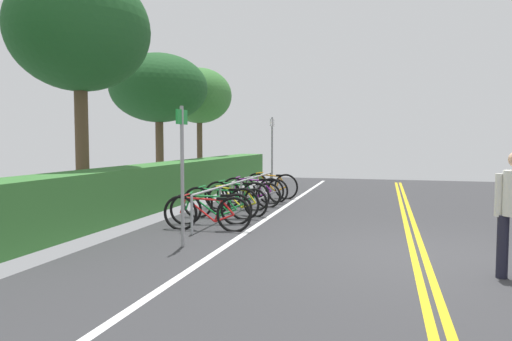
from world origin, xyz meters
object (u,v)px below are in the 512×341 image
object	(u,v)px
bicycle_8	(271,186)
sign_post_far	(272,148)
tree_extra	(199,96)
sign_post_near	(182,163)
bicycle_3	(237,201)
bicycle_0	(207,213)
tree_mid	(79,31)
tree_far_right	(159,89)
bicycle_5	(249,195)
bicycle_1	(211,209)
bicycle_6	(253,190)
bicycle_4	(237,196)
bike_rack	(241,187)
bicycle_2	(221,203)
bicycle_7	(261,189)

from	to	relation	value
bicycle_8	sign_post_far	distance (m)	1.84
sign_post_far	tree_extra	size ratio (longest dim) A/B	0.54
sign_post_near	bicycle_3	bearing A→B (deg)	2.78
bicycle_0	sign_post_far	xyz separation A→B (m)	(6.74, 0.32, 1.16)
tree_mid	tree_far_right	world-z (taller)	tree_mid
bicycle_5	sign_post_near	bearing A→B (deg)	-177.14
bicycle_1	bicycle_3	size ratio (longest dim) A/B	1.00
bicycle_3	bicycle_8	bearing A→B (deg)	-0.89
bicycle_6	sign_post_near	size ratio (longest dim) A/B	0.77
bicycle_0	bicycle_6	bearing A→B (deg)	3.08
sign_post_near	tree_mid	size ratio (longest dim) A/B	0.41
bicycle_3	tree_extra	distance (m)	8.72
bicycle_4	sign_post_near	bearing A→B (deg)	-174.61
bike_rack	bicycle_2	bearing A→B (deg)	175.57
tree_mid	bicycle_8	bearing A→B (deg)	-40.37
bicycle_7	tree_extra	xyz separation A→B (m)	(4.56, 3.78, 3.19)
bicycle_4	bicycle_6	bearing A→B (deg)	-2.49
bicycle_7	sign_post_near	distance (m)	6.09
sign_post_far	bicycle_1	bearing A→B (deg)	-178.54
bicycle_3	bicycle_7	size ratio (longest dim) A/B	0.99
tree_far_right	bicycle_0	bearing A→B (deg)	-146.12
bicycle_8	sign_post_far	xyz separation A→B (m)	(1.42, 0.32, 1.12)
bicycle_7	tree_extra	distance (m)	6.73
tree_mid	tree_far_right	xyz separation A→B (m)	(5.18, 0.64, -0.76)
bicycle_4	sign_post_near	distance (m)	4.26
bicycle_0	sign_post_near	world-z (taller)	sign_post_near
bicycle_6	tree_extra	bearing A→B (deg)	35.59
bicycle_5	tree_mid	distance (m)	5.69
bicycle_7	bicycle_8	xyz separation A→B (m)	(0.71, -0.13, 0.04)
bike_rack	sign_post_near	xyz separation A→B (m)	(-4.05, -0.25, 0.82)
bicycle_3	tree_far_right	distance (m)	6.76
bicycle_2	tree_mid	bearing A→B (deg)	95.16
bicycle_0	sign_post_near	xyz separation A→B (m)	(-1.39, -0.12, 1.05)
bicycle_1	bicycle_7	bearing A→B (deg)	-0.52
tree_extra	bicycle_8	bearing A→B (deg)	-134.55
bicycle_2	bicycle_4	bearing A→B (deg)	1.94
bicycle_4	bicycle_5	xyz separation A→B (m)	(0.55, -0.16, -0.03)
bicycle_2	bicycle_8	distance (m)	3.92
sign_post_near	bicycle_7	bearing A→B (deg)	2.32
bicycle_2	sign_post_far	world-z (taller)	sign_post_far
bike_rack	bicycle_1	xyz separation A→B (m)	(-2.01, 0.03, -0.25)
sign_post_far	bicycle_5	bearing A→B (deg)	-176.68
bicycle_0	tree_far_right	distance (m)	8.21
sign_post_near	sign_post_far	bearing A→B (deg)	3.05
bicycle_3	bicycle_1	bearing A→B (deg)	175.33
bike_rack	bicycle_1	world-z (taller)	bike_rack
bicycle_1	bicycle_7	size ratio (longest dim) A/B	0.98
bicycle_4	bicycle_0	bearing A→B (deg)	-174.33
bike_rack	sign_post_near	bearing A→B (deg)	-176.52
bicycle_6	tree_far_right	bearing A→B (deg)	60.34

